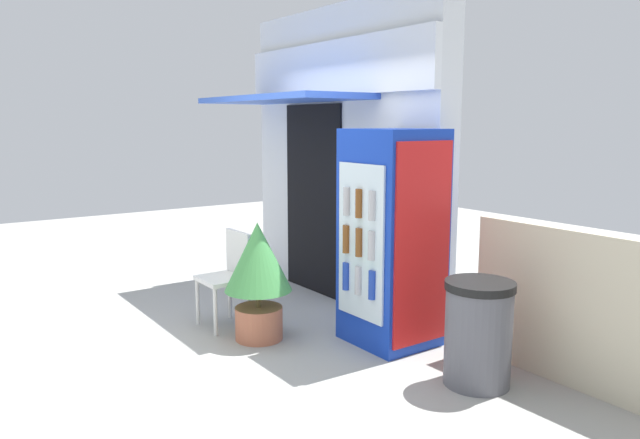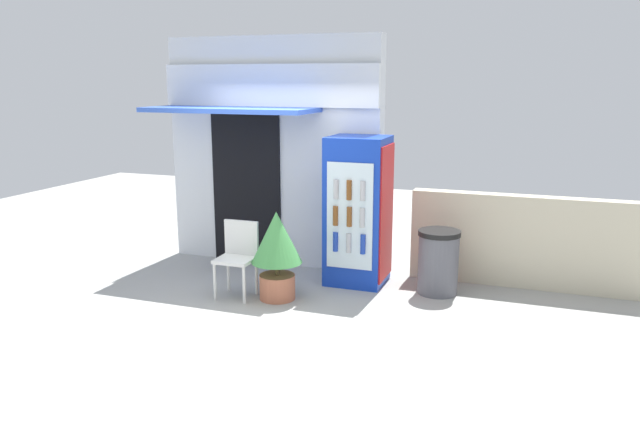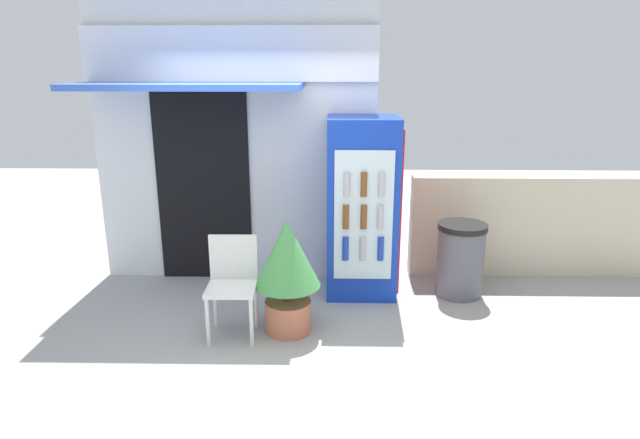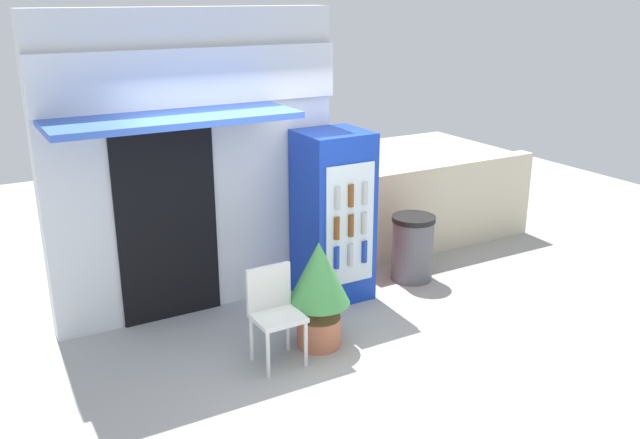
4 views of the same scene
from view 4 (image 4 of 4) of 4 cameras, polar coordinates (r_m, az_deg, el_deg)
The scene contains 7 objects.
ground at distance 6.45m, azimuth -0.74°, elevation -11.56°, with size 16.00×16.00×0.00m, color #A3A39E.
storefront_building at distance 7.03m, azimuth -10.64°, elevation 4.85°, with size 3.05×1.13×3.11m.
drink_cooler at distance 7.37m, azimuth 1.17°, elevation 0.29°, with size 0.74×0.74×1.86m.
plastic_chair at distance 6.21m, azimuth -3.90°, elevation -7.38°, with size 0.44×0.40×0.90m.
potted_plant_near_shop at distance 6.39m, azimuth -0.11°, elevation -5.48°, with size 0.60×0.60×1.06m.
trash_bin at distance 8.04m, azimuth 7.77°, elevation -2.35°, with size 0.51×0.51×0.78m.
stone_boundary_wall at distance 9.02m, azimuth 10.42°, elevation 1.06°, with size 2.84×0.22×1.16m, color beige.
Camera 4 is at (-2.70, -4.89, 3.23)m, focal length 38.11 mm.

